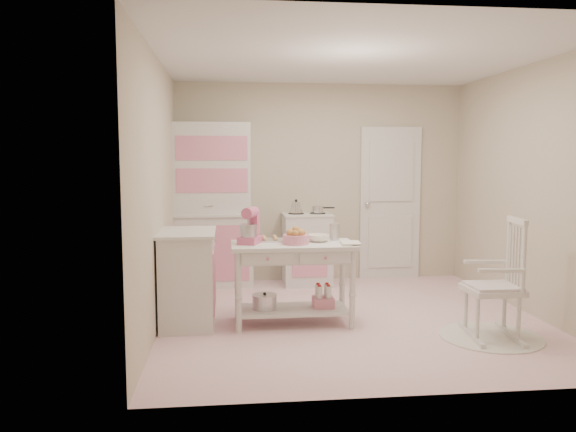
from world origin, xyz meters
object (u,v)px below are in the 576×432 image
object	(u,v)px
stand_mixer	(250,226)
bread_basket	(296,239)
base_cabinet	(188,278)
rocking_chair	(493,278)
work_table	(293,284)
hutch	(213,205)
stove	(307,249)

from	to	relation	value
stand_mixer	bread_basket	distance (m)	0.46
base_cabinet	bread_basket	bearing A→B (deg)	-8.42
rocking_chair	work_table	bearing A→B (deg)	167.18
base_cabinet	bread_basket	world-z (taller)	base_cabinet
hutch	base_cabinet	xyz separation A→B (m)	(-0.21, -1.67, -0.58)
hutch	work_table	bearing A→B (deg)	-65.30
stove	stand_mixer	size ratio (longest dim) A/B	2.71
hutch	base_cabinet	distance (m)	1.78
hutch	rocking_chair	world-z (taller)	hutch
stove	base_cabinet	size ratio (longest dim) A/B	1.00
rocking_chair	bread_basket	bearing A→B (deg)	168.45
base_cabinet	rocking_chair	xyz separation A→B (m)	(2.76, -0.74, 0.09)
rocking_chair	work_table	distance (m)	1.86
work_table	rocking_chair	bearing A→B (deg)	-20.00
hutch	stand_mixer	size ratio (longest dim) A/B	6.12
base_cabinet	stand_mixer	bearing A→B (deg)	-7.97
hutch	stove	size ratio (longest dim) A/B	2.26
base_cabinet	rocking_chair	distance (m)	2.86
stove	work_table	world-z (taller)	stove
stove	stand_mixer	world-z (taller)	stand_mixer
hutch	rocking_chair	size ratio (longest dim) A/B	1.89
work_table	stand_mixer	bearing A→B (deg)	177.27
bread_basket	rocking_chair	bearing A→B (deg)	-18.73
stove	hutch	bearing A→B (deg)	177.61
hutch	work_table	distance (m)	2.06
stand_mixer	stove	bearing A→B (deg)	87.70
work_table	stove	bearing A→B (deg)	77.53
hutch	bread_basket	distance (m)	2.02
hutch	rocking_chair	xyz separation A→B (m)	(2.56, -2.41, -0.49)
stand_mixer	bread_basket	world-z (taller)	stand_mixer
rocking_chair	stand_mixer	xyz separation A→B (m)	(-2.16, 0.65, 0.42)
rocking_chair	bread_basket	size ratio (longest dim) A/B	4.40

